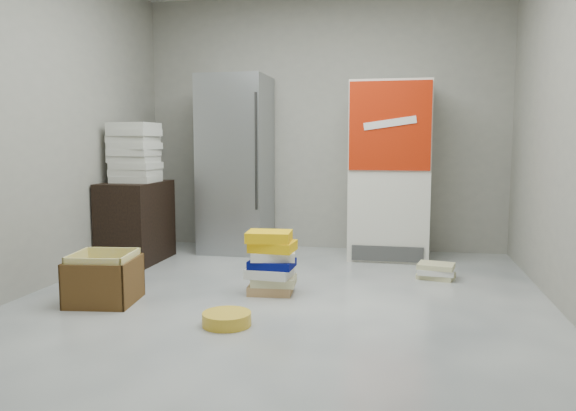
% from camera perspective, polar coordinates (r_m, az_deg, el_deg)
% --- Properties ---
extents(ground, '(5.00, 5.00, 0.00)m').
position_cam_1_polar(ground, '(4.04, -1.55, -10.79)').
color(ground, silver).
rests_on(ground, ground).
extents(room_shell, '(4.04, 5.04, 2.82)m').
position_cam_1_polar(room_shell, '(3.90, -1.63, 15.32)').
color(room_shell, '#99968A').
rests_on(room_shell, ground).
extents(steel_fridge, '(0.70, 0.72, 1.90)m').
position_cam_1_polar(steel_fridge, '(6.15, -5.29, 4.15)').
color(steel_fridge, '#A0A3A8').
rests_on(steel_fridge, ground).
extents(coke_cooler, '(0.80, 0.73, 1.80)m').
position_cam_1_polar(coke_cooler, '(5.89, 10.29, 3.53)').
color(coke_cooler, silver).
rests_on(coke_cooler, ground).
extents(wood_shelf, '(0.50, 0.80, 0.80)m').
position_cam_1_polar(wood_shelf, '(5.83, -15.17, -1.61)').
color(wood_shelf, black).
rests_on(wood_shelf, ground).
extents(supply_box_stack, '(0.44, 0.43, 0.58)m').
position_cam_1_polar(supply_box_stack, '(5.77, -15.29, 5.21)').
color(supply_box_stack, silver).
rests_on(supply_box_stack, wood_shelf).
extents(phonebook_stack_main, '(0.40, 0.33, 0.50)m').
position_cam_1_polar(phonebook_stack_main, '(4.44, -1.69, -5.82)').
color(phonebook_stack_main, tan).
rests_on(phonebook_stack_main, ground).
extents(phonebook_stack_side, '(0.35, 0.32, 0.14)m').
position_cam_1_polar(phonebook_stack_side, '(5.13, 14.81, -6.45)').
color(phonebook_stack_side, beige).
rests_on(phonebook_stack_side, ground).
extents(cardboard_box, '(0.53, 0.53, 0.38)m').
position_cam_1_polar(cardboard_box, '(4.45, -18.18, -7.39)').
color(cardboard_box, yellow).
rests_on(cardboard_box, ground).
extents(bucket_lid, '(0.40, 0.40, 0.09)m').
position_cam_1_polar(bucket_lid, '(3.77, -6.24, -11.38)').
color(bucket_lid, yellow).
rests_on(bucket_lid, ground).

